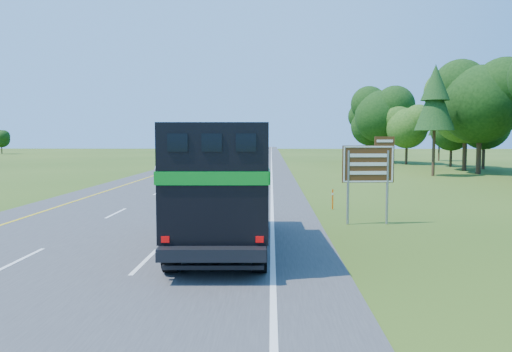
% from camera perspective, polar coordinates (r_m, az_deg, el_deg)
% --- Properties ---
extents(ground, '(300.00, 300.00, 0.00)m').
position_cam_1_polar(ground, '(13.63, -22.33, -11.16)').
color(ground, '#2A4713').
rests_on(ground, ground).
extents(road, '(15.00, 260.00, 0.04)m').
position_cam_1_polar(road, '(62.31, -3.28, 1.13)').
color(road, '#38383A').
rests_on(road, ground).
extents(lane_markings, '(11.15, 260.00, 0.01)m').
position_cam_1_polar(lane_markings, '(62.31, -3.28, 1.15)').
color(lane_markings, yellow).
rests_on(lane_markings, road).
extents(horse_truck, '(3.04, 8.93, 3.92)m').
position_cam_1_polar(horse_truck, '(16.05, -3.83, -0.77)').
color(horse_truck, black).
rests_on(horse_truck, road).
extents(white_suv, '(3.12, 6.14, 1.66)m').
position_cam_1_polar(white_suv, '(48.88, -9.24, 1.18)').
color(white_suv, silver).
rests_on(white_suv, road).
extents(far_car, '(1.90, 4.64, 1.57)m').
position_cam_1_polar(far_car, '(110.46, -3.13, 2.98)').
color(far_car, silver).
rests_on(far_car, road).
extents(exit_sign, '(2.14, 0.21, 3.63)m').
position_cam_1_polar(exit_sign, '(20.97, 12.79, 0.95)').
color(exit_sign, gray).
rests_on(exit_sign, ground).
extents(delineator, '(0.08, 0.05, 1.01)m').
position_cam_1_polar(delineator, '(25.21, 8.75, -2.57)').
color(delineator, '#FB5A0D').
rests_on(delineator, ground).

